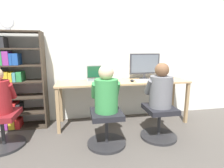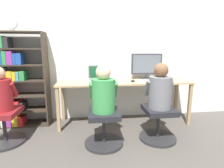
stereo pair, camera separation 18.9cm
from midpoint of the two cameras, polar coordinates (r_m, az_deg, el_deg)
name	(u,v)px [view 2 (the right image)]	position (r m, az deg, el deg)	size (l,w,h in m)	color
ground_plane	(127,129)	(3.02, 6.76, -14.39)	(14.00, 14.00, 0.00)	#4C4742
wall_back	(121,49)	(3.33, 4.70, 11.19)	(10.00, 0.05, 2.60)	silver
desk	(124,85)	(3.06, 5.81, -0.45)	(2.28, 0.56, 0.76)	tan
desktop_monitor	(147,66)	(3.26, 12.90, 5.90)	(0.57, 0.18, 0.47)	#333338
laptop	(97,77)	(3.11, -3.20, 2.21)	(0.31, 0.30, 0.26)	gray
keyboard	(148,81)	(3.07, 13.47, 1.01)	(0.42, 0.16, 0.03)	silver
computer_mouse_by_keyboard	(133,81)	(2.98, 8.63, 1.03)	(0.06, 0.09, 0.04)	black
office_chair_left	(158,123)	(2.71, 16.86, -11.97)	(0.54, 0.54, 0.48)	#262628
office_chair_right	(104,127)	(2.47, -0.41, -13.85)	(0.54, 0.54, 0.48)	#262628
person_at_monitor	(160,89)	(2.56, 17.44, -1.62)	(0.39, 0.33, 0.64)	slate
person_at_laptop	(104,92)	(2.30, -0.44, -2.55)	(0.38, 0.32, 0.63)	#388C47
bookshelf	(16,81)	(3.27, -27.40, 0.78)	(0.80, 0.33, 1.58)	#382D23
desk_clock	(11,23)	(3.16, -28.59, 17.02)	(0.19, 0.03, 0.21)	#B2B2B7
office_chair_side	(4,126)	(2.87, -30.13, -11.71)	(0.54, 0.54, 0.48)	#262628
person_near_shelf	(0,92)	(2.74, -31.08, -2.27)	(0.36, 0.30, 0.60)	maroon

